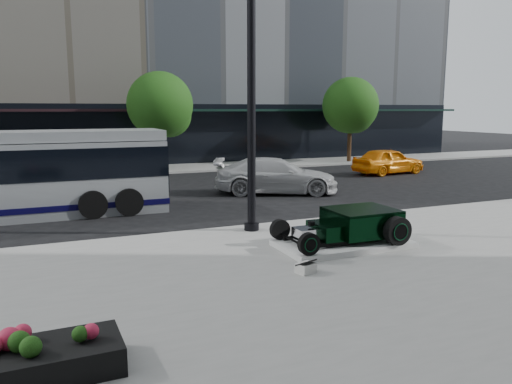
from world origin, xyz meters
name	(u,v)px	position (x,y,z in m)	size (l,w,h in m)	color
ground	(217,217)	(0.00, 0.00, 0.00)	(120.00, 120.00, 0.00)	black
sidewalk_near	(436,346)	(0.00, -10.50, 0.06)	(70.00, 17.00, 0.12)	gray
sidewalk_far	(142,170)	(0.00, 14.00, 0.06)	(70.00, 4.00, 0.12)	gray
street_trees	(162,107)	(1.15, 13.07, 3.77)	(29.80, 3.80, 5.70)	black
display_plinth	(343,244)	(1.68, -5.31, 0.20)	(3.40, 1.80, 0.15)	silver
hot_rod	(354,224)	(2.01, -5.31, 0.70)	(3.22, 2.00, 0.81)	black
info_plaque	(306,267)	(-0.24, -6.81, 0.24)	(0.47, 0.41, 0.31)	silver
lamppost	(251,103)	(0.18, -2.71, 3.82)	(0.44, 0.44, 8.00)	black
flower_planter	(43,359)	(-5.54, -9.18, 0.36)	(2.07, 1.07, 0.66)	black
white_sedan	(276,176)	(3.97, 3.60, 0.78)	(2.18, 5.37, 1.56)	silver
yellow_taxi	(388,161)	(12.75, 7.12, 0.74)	(1.75, 4.34, 1.48)	orange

